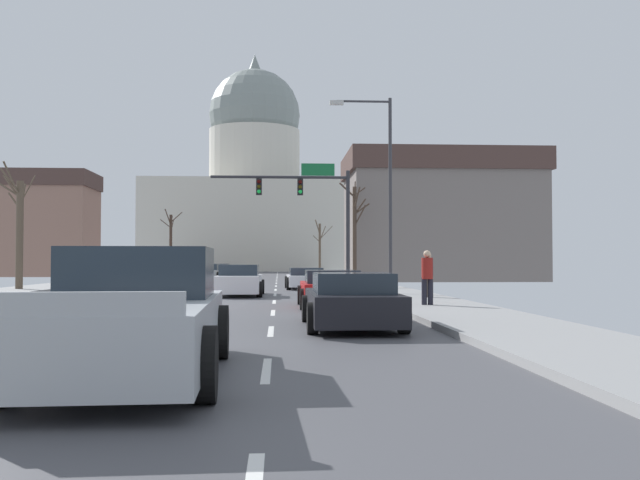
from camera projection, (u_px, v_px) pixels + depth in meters
ground at (166, 305)px, 22.91m from camera, size 20.00×180.00×0.20m
signal_gantry at (309, 198)px, 40.03m from camera, size 7.91×0.41×6.88m
street_lamp_right at (382, 177)px, 28.67m from camera, size 2.55×0.24×7.99m
capitol_building at (254, 198)px, 104.86m from camera, size 30.40×22.80×32.46m
sedan_near_00 at (306, 279)px, 36.54m from camera, size 2.17×4.43×1.10m
sedan_near_01 at (239, 281)px, 29.44m from camera, size 2.02×4.68×1.30m
sedan_near_02 at (331, 289)px, 22.26m from camera, size 2.05×4.21×1.17m
sedan_near_03 at (351, 301)px, 15.44m from camera, size 2.06×4.65×1.20m
pickup_truck_near_04 at (133, 318)px, 8.96m from camera, size 2.46×5.60×1.65m
sedan_oncoming_00 at (140, 275)px, 44.34m from camera, size 2.12×4.51×1.22m
sedan_oncoming_01 at (207, 273)px, 52.61m from camera, size 2.23×4.43×1.21m
sedan_oncoming_02 at (220, 271)px, 62.10m from camera, size 2.13×4.74×1.19m
sedan_oncoming_03 at (189, 270)px, 69.94m from camera, size 2.11×4.52×1.14m
flank_building_00 at (45, 224)px, 66.06m from camera, size 8.98×6.87×9.78m
flank_building_01 at (440, 217)px, 52.36m from camera, size 14.08×9.24×9.38m
bare_tree_00 at (320, 246)px, 73.85m from camera, size 2.13×1.79×5.59m
bare_tree_01 at (19, 229)px, 33.19m from camera, size 1.58×2.31×5.90m
bare_tree_02 at (355, 227)px, 46.21m from camera, size 2.15×2.28×6.43m
bare_tree_03 at (171, 241)px, 75.09m from camera, size 2.41×2.37×6.82m
pedestrian_00 at (428, 273)px, 25.55m from camera, size 0.35×0.34×1.62m
pedestrian_01 at (427, 275)px, 21.18m from camera, size 0.35×0.34×1.64m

